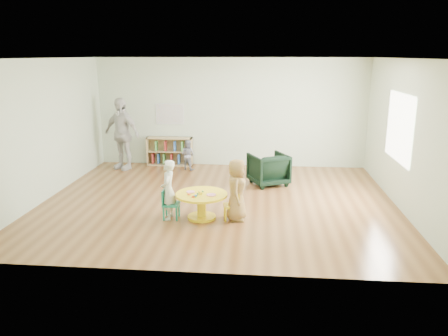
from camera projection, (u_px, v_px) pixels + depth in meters
The scene contains 11 objects.
room at pixel (219, 107), 8.34m from camera, with size 7.10×7.00×2.80m.
activity_table at pixel (202, 201), 7.81m from camera, with size 0.93×0.93×0.51m.
kid_chair_left at pixel (169, 203), 7.81m from camera, with size 0.29×0.29×0.54m.
kid_chair_right at pixel (233, 205), 7.77m from camera, with size 0.32×0.32×0.51m.
bookshelf at pixel (169, 151), 11.62m from camera, with size 1.20×0.30×0.75m.
alphabet_poster at pixel (170, 114), 11.49m from camera, with size 0.74×0.01×0.54m.
armchair at pixel (268, 169), 9.85m from camera, with size 0.77×0.79×0.72m, color black.
child_left at pixel (168, 190), 7.74m from camera, with size 0.39×0.26×1.08m, color silver.
child_right at pixel (237, 190), 7.68m from camera, with size 0.54×0.35×1.11m, color yellow.
toddler at pixel (188, 155), 11.11m from camera, with size 0.38×0.29×0.78m, color #1C2646.
adult_caretaker at pixel (122, 134), 11.09m from camera, with size 1.07×0.45×1.83m, color silver.
Camera 1 is at (0.88, -8.31, 2.86)m, focal length 35.00 mm.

